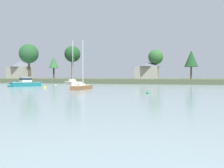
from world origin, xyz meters
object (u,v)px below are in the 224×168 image
Objects in this scene: cruiser_teal at (23,84)px; mooring_buoy_green at (148,93)px; sailboat_wood at (82,88)px; sailboat_cream at (72,83)px; mooring_buoy_white at (56,85)px; mooring_buoy_yellow at (45,88)px.

cruiser_teal is 13.83× the size of mooring_buoy_green.
sailboat_cream reaches higher than sailboat_wood.
sailboat_wood is 0.70× the size of sailboat_cream.
sailboat_cream is 33.63× the size of mooring_buoy_white.
mooring_buoy_white is (3.93, 7.93, -0.43)m from cruiser_teal.
cruiser_teal is 8.86m from mooring_buoy_white.
mooring_buoy_yellow is 1.05× the size of mooring_buoy_green.
mooring_buoy_white is at bearing 131.83° from sailboat_wood.
mooring_buoy_green is (30.51, -14.73, -0.40)m from cruiser_teal.
mooring_buoy_yellow is at bearing -69.41° from mooring_buoy_white.
mooring_buoy_yellow is at bearing -28.55° from cruiser_teal.
mooring_buoy_green reaches higher than mooring_buoy_white.
sailboat_wood reaches higher than mooring_buoy_green.
cruiser_teal is at bearing -116.33° from mooring_buoy_white.
sailboat_wood is 14.48m from mooring_buoy_green.
sailboat_wood is at bearing -17.64° from mooring_buoy_yellow.
sailboat_cream is at bearing 129.92° from mooring_buoy_green.
sailboat_wood reaches higher than mooring_buoy_white.
sailboat_cream is at bearing 101.66° from mooring_buoy_yellow.
mooring_buoy_white is at bearing 63.67° from cruiser_teal.
mooring_buoy_white is 13.52m from mooring_buoy_yellow.
sailboat_wood is at bearing -60.74° from sailboat_cream.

